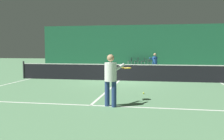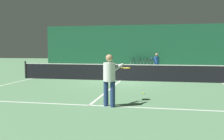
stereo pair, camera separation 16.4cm
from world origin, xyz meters
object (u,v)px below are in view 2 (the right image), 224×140
at_px(courtside_chair_0, 133,60).
at_px(courtside_chair_3, 153,61).
at_px(player_far, 156,62).
at_px(player_near, 110,76).
at_px(tennis_net, 121,72).
at_px(courtside_chair_1, 140,61).
at_px(courtside_chair_2, 146,61).
at_px(tennis_ball, 144,93).

height_order(courtside_chair_0, courtside_chair_3, same).
xyz_separation_m(player_far, courtside_chair_0, (-2.80, 10.72, -0.40)).
distance_m(courtside_chair_0, courtside_chair_3, 2.26).
bearing_deg(player_near, tennis_net, 29.56).
xyz_separation_m(courtside_chair_0, courtside_chair_1, (0.75, 0.00, 0.00)).
distance_m(courtside_chair_1, courtside_chair_3, 1.51).
xyz_separation_m(tennis_net, player_near, (0.68, -6.39, 0.45)).
height_order(player_far, courtside_chair_0, player_far).
bearing_deg(tennis_net, courtside_chair_2, 87.36).
bearing_deg(player_far, courtside_chair_3, -148.81).
bearing_deg(courtside_chair_2, courtside_chair_3, 90.00).
bearing_deg(courtside_chair_2, courtside_chair_1, -90.00).
relative_size(player_far, courtside_chair_1, 1.80).
xyz_separation_m(courtside_chair_0, courtside_chair_2, (1.51, 0.00, 0.00)).
bearing_deg(player_near, courtside_chair_3, 21.46).
distance_m(player_near, courtside_chair_3, 20.79).
distance_m(courtside_chair_2, courtside_chair_3, 0.75).
height_order(player_near, tennis_ball, player_near).
relative_size(player_far, courtside_chair_3, 1.80).
bearing_deg(tennis_net, tennis_ball, -68.61).
height_order(tennis_net, player_far, player_far).
bearing_deg(courtside_chair_2, courtside_chair_0, -90.00).
height_order(courtside_chair_0, courtside_chair_2, same).
height_order(tennis_net, tennis_ball, tennis_net).
relative_size(player_near, courtside_chair_1, 1.96).
bearing_deg(player_far, courtside_chair_0, -137.06).
relative_size(tennis_net, player_near, 7.28).
xyz_separation_m(player_far, tennis_ball, (-0.37, -7.71, -0.85)).
bearing_deg(courtside_chair_0, courtside_chair_1, 90.00).
xyz_separation_m(player_near, courtside_chair_0, (-1.52, 20.78, -0.47)).
bearing_deg(tennis_net, courtside_chair_3, 84.38).
bearing_deg(courtside_chair_3, player_far, 2.86).
bearing_deg(tennis_ball, courtside_chair_0, 97.51).
xyz_separation_m(courtside_chair_2, tennis_ball, (0.92, -18.44, -0.45)).
relative_size(courtside_chair_1, tennis_ball, 12.73).
bearing_deg(tennis_net, player_near, -83.92).
distance_m(tennis_net, tennis_ball, 4.38).
distance_m(tennis_net, player_near, 6.44).
xyz_separation_m(tennis_net, player_far, (1.95, 3.66, 0.37)).
distance_m(player_far, courtside_chair_2, 10.81).
xyz_separation_m(courtside_chair_1, tennis_ball, (1.68, -18.44, -0.45)).
xyz_separation_m(player_near, courtside_chair_3, (0.74, 20.78, -0.47)).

